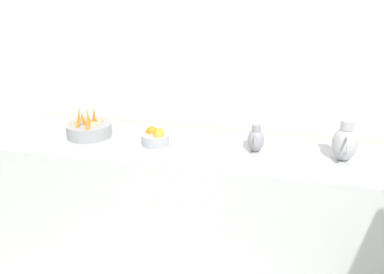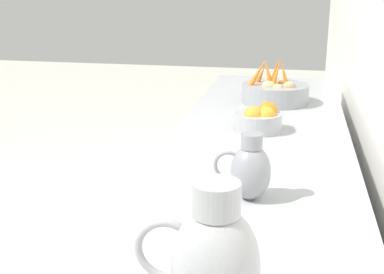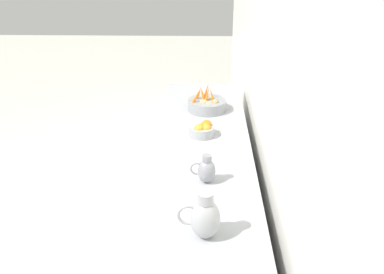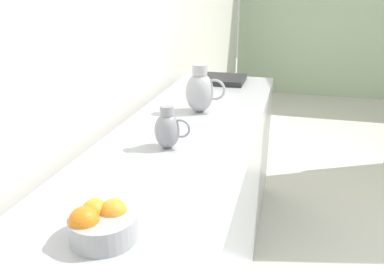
{
  "view_description": "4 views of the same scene",
  "coord_description": "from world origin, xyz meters",
  "px_view_note": "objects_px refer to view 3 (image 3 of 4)",
  "views": [
    {
      "loc": [
        0.99,
        0.15,
        2.02
      ],
      "look_at": [
        -1.43,
        -0.41,
        1.02
      ],
      "focal_mm": 40.42,
      "sensor_mm": 36.0,
      "label": 1
    },
    {
      "loc": [
        -1.63,
        1.25,
        1.48
      ],
      "look_at": [
        -1.34,
        -0.17,
        1.04
      ],
      "focal_mm": 48.79,
      "sensor_mm": 36.0,
      "label": 2
    },
    {
      "loc": [
        -1.49,
        2.4,
        2.37
      ],
      "look_at": [
        -1.44,
        -0.22,
        1.12
      ],
      "focal_mm": 43.93,
      "sensor_mm": 36.0,
      "label": 3
    },
    {
      "loc": [
        -1.05,
        -1.47,
        1.55
      ],
      "look_at": [
        -1.38,
        -0.18,
        1.04
      ],
      "focal_mm": 36.76,
      "sensor_mm": 36.0,
      "label": 4
    }
  ],
  "objects_px": {
    "metal_pitcher_tall": "(205,217)",
    "metal_pitcher_short": "(206,170)",
    "orange_bowl": "(203,130)",
    "vegetable_colander": "(207,104)"
  },
  "relations": [
    {
      "from": "metal_pitcher_tall",
      "to": "orange_bowl",
      "type": "bearing_deg",
      "value": -89.44
    },
    {
      "from": "vegetable_colander",
      "to": "metal_pitcher_tall",
      "type": "xyz_separation_m",
      "value": [
        0.02,
        1.66,
        0.06
      ]
    },
    {
      "from": "orange_bowl",
      "to": "metal_pitcher_tall",
      "type": "xyz_separation_m",
      "value": [
        -0.01,
        1.17,
        0.07
      ]
    },
    {
      "from": "orange_bowl",
      "to": "metal_pitcher_tall",
      "type": "distance_m",
      "value": 1.18
    },
    {
      "from": "vegetable_colander",
      "to": "orange_bowl",
      "type": "xyz_separation_m",
      "value": [
        0.03,
        0.49,
        -0.01
      ]
    },
    {
      "from": "vegetable_colander",
      "to": "metal_pitcher_short",
      "type": "xyz_separation_m",
      "value": [
        0.01,
        1.13,
        0.03
      ]
    },
    {
      "from": "orange_bowl",
      "to": "metal_pitcher_short",
      "type": "relative_size",
      "value": 1.01
    },
    {
      "from": "orange_bowl",
      "to": "vegetable_colander",
      "type": "bearing_deg",
      "value": -93.93
    },
    {
      "from": "metal_pitcher_tall",
      "to": "metal_pitcher_short",
      "type": "distance_m",
      "value": 0.53
    },
    {
      "from": "metal_pitcher_short",
      "to": "metal_pitcher_tall",
      "type": "bearing_deg",
      "value": 88.74
    }
  ]
}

